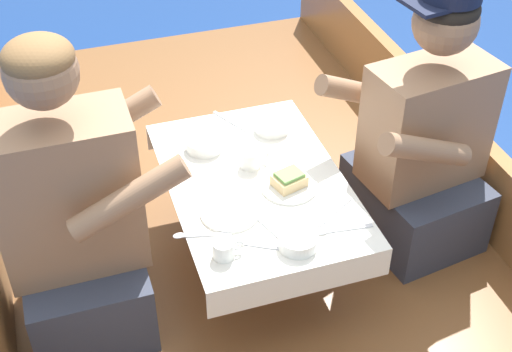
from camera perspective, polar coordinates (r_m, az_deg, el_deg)
ground_plane at (r=2.78m, az=-0.10°, el=-11.21°), size 60.00×60.00×0.00m
boat_deck at (r=2.66m, az=-0.11°, el=-8.91°), size 1.77×3.44×0.33m
gunwale_starboard at (r=2.75m, az=17.09°, el=0.14°), size 0.06×3.44×0.32m
cockpit_table at (r=2.32m, az=0.00°, el=-1.11°), size 0.56×0.84×0.35m
person_port at (r=2.14m, az=-14.26°, el=-3.66°), size 0.52×0.44×0.99m
person_starboard at (r=2.46m, az=13.15°, el=2.42°), size 0.57×0.51×0.97m
plate_sandwich at (r=2.27m, az=2.65°, el=-0.82°), size 0.18×0.18×0.01m
plate_bread at (r=2.17m, az=-2.09°, el=-2.90°), size 0.18×0.18×0.01m
sandwich at (r=2.25m, az=2.67°, el=-0.28°), size 0.11×0.10×0.05m
bowl_port_near at (r=2.05m, az=3.37°, el=-5.19°), size 0.11×0.11×0.04m
bowl_starboard_near at (r=2.51m, az=1.28°, el=4.14°), size 0.12×0.12×0.04m
bowl_center_far at (r=2.43m, az=-4.17°, el=2.65°), size 0.13×0.13×0.04m
coffee_cup_port at (r=2.33m, az=-0.43°, el=1.43°), size 0.10×0.07×0.06m
coffee_cup_starboard at (r=2.02m, az=-2.56°, el=-5.84°), size 0.09×0.06×0.05m
utensil_spoon_center at (r=2.12m, az=6.42°, el=-4.33°), size 0.17×0.04×0.01m
utensil_spoon_starboard at (r=2.07m, az=0.06°, el=-5.55°), size 0.16×0.09×0.01m
utensil_knife_port at (r=2.56m, az=-2.10°, el=4.41°), size 0.09×0.16×0.00m
utensil_spoon_port at (r=2.10m, az=-5.04°, el=-4.74°), size 0.17×0.06×0.01m
utensil_knife_starboard at (r=2.19m, az=6.34°, el=-2.85°), size 0.15×0.10×0.00m
utensil_fork_starboard at (r=2.14m, az=0.54°, el=-3.73°), size 0.07×0.17×0.00m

